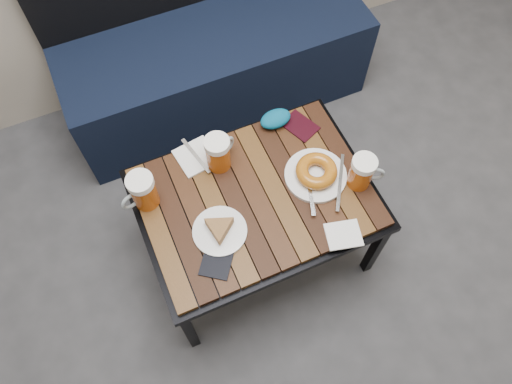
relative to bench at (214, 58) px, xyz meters
name	(u,v)px	position (x,y,z in m)	size (l,w,h in m)	color
bench	(214,58)	(0.00, 0.00, 0.00)	(1.40, 0.50, 0.95)	black
cafe_table	(256,201)	(-0.15, -0.84, 0.16)	(0.84, 0.62, 0.47)	black
beer_mug_left	(143,191)	(-0.52, -0.71, 0.27)	(0.14, 0.11, 0.15)	#A4450D
beer_mug_centre	(219,152)	(-0.22, -0.66, 0.27)	(0.14, 0.12, 0.15)	#A4450D
beer_mug_right	(362,172)	(0.21, -0.94, 0.27)	(0.14, 0.11, 0.14)	#A4450D
plate_pie	(220,229)	(-0.32, -0.92, 0.22)	(0.19, 0.19, 0.05)	white
plate_bagel	(316,173)	(0.08, -0.86, 0.23)	(0.25, 0.28, 0.06)	white
napkin_left	(196,157)	(-0.29, -0.61, 0.20)	(0.15, 0.18, 0.01)	white
napkin_right	(343,235)	(0.06, -1.10, 0.20)	(0.14, 0.13, 0.01)	white
passport_navy	(218,259)	(-0.37, -1.01, 0.20)	(0.10, 0.14, 0.01)	black
passport_burgundy	(300,126)	(0.12, -0.63, 0.20)	(0.09, 0.13, 0.01)	black
knit_pouch	(275,119)	(0.04, -0.58, 0.23)	(0.12, 0.08, 0.05)	navy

